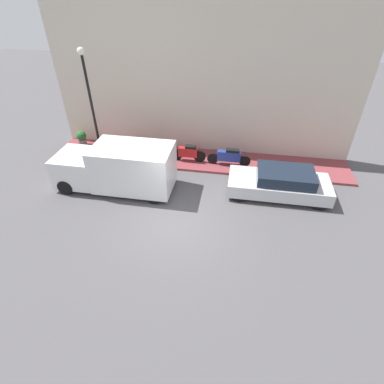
# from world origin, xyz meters

# --- Properties ---
(ground_plane) EXTENTS (60.00, 60.00, 0.00)m
(ground_plane) POSITION_xyz_m (0.00, 0.00, 0.00)
(ground_plane) COLOR #514F51
(sidewalk) EXTENTS (2.27, 15.15, 0.11)m
(sidewalk) POSITION_xyz_m (4.98, 0.00, 0.06)
(sidewalk) COLOR brown
(sidewalk) RESTS_ON ground_plane
(building_facade) EXTENTS (0.30, 15.15, 7.80)m
(building_facade) POSITION_xyz_m (6.27, 0.00, 3.90)
(building_facade) COLOR beige
(building_facade) RESTS_ON ground_plane
(parked_car) EXTENTS (1.80, 4.29, 1.23)m
(parked_car) POSITION_xyz_m (2.65, -3.96, 0.60)
(parked_car) COLOR silver
(parked_car) RESTS_ON ground_plane
(delivery_van) EXTENTS (2.00, 5.17, 2.07)m
(delivery_van) POSITION_xyz_m (2.01, 3.11, 1.05)
(delivery_van) COLOR white
(delivery_van) RESTS_ON ground_plane
(motorcycle_blue) EXTENTS (0.30, 2.14, 0.85)m
(motorcycle_blue) POSITION_xyz_m (4.66, -1.64, 0.57)
(motorcycle_blue) COLOR navy
(motorcycle_blue) RESTS_ON sidewalk
(motorcycle_black) EXTENTS (0.30, 1.92, 0.81)m
(motorcycle_black) POSITION_xyz_m (4.66, 2.56, 0.55)
(motorcycle_black) COLOR black
(motorcycle_black) RESTS_ON sidewalk
(motorcycle_red) EXTENTS (0.30, 1.80, 0.85)m
(motorcycle_red) POSITION_xyz_m (4.71, 0.43, 0.57)
(motorcycle_red) COLOR #B21E1E
(motorcycle_red) RESTS_ON sidewalk
(streetlamp) EXTENTS (0.33, 0.33, 5.31)m
(streetlamp) POSITION_xyz_m (4.15, 4.87, 3.51)
(streetlamp) COLOR black
(streetlamp) RESTS_ON sidewalk
(potted_plant) EXTENTS (0.53, 0.53, 0.83)m
(potted_plant) POSITION_xyz_m (5.45, 6.57, 0.56)
(potted_plant) COLOR slate
(potted_plant) RESTS_ON sidewalk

